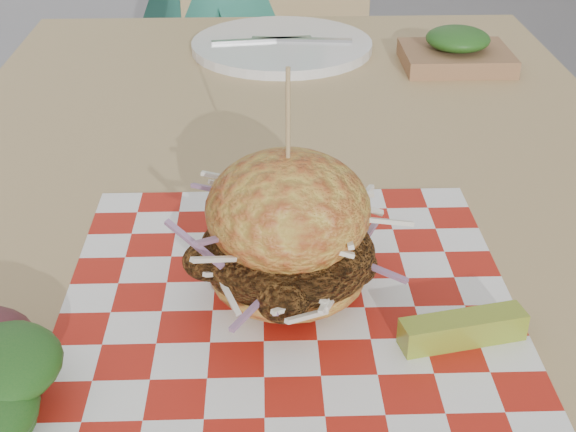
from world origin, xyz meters
name	(u,v)px	position (x,y,z in m)	size (l,w,h in m)	color
patio_table	(292,240)	(0.17, 0.10, 0.67)	(0.80, 1.20, 0.75)	tan
patio_chair	(283,64)	(0.18, 1.03, 0.55)	(0.48, 0.49, 0.95)	tan
paper_liner	(288,295)	(0.16, -0.12, 0.75)	(0.36, 0.36, 0.00)	red
sandwich	(288,238)	(0.16, -0.12, 0.81)	(0.17, 0.17, 0.19)	gold
pickle_spear	(463,329)	(0.28, -0.18, 0.76)	(0.10, 0.02, 0.02)	olive
place_setting	(282,45)	(0.17, 0.52, 0.76)	(0.27, 0.27, 0.02)	white
kraft_tray	(457,51)	(0.41, 0.44, 0.77)	(0.15, 0.12, 0.06)	#916441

